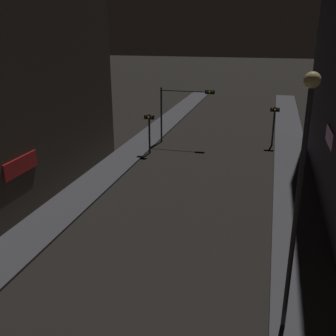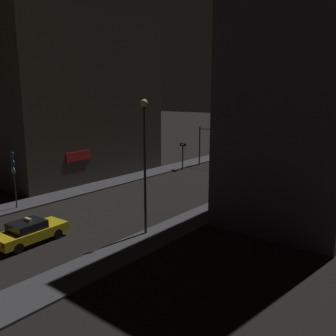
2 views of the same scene
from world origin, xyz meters
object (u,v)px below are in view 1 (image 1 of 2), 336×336
at_px(traffic_light_left_kerb, 149,125).
at_px(traffic_light_right_kerb, 274,118).
at_px(street_lamp_near_block, 301,176).
at_px(traffic_light_overhead, 182,103).

height_order(traffic_light_left_kerb, traffic_light_right_kerb, traffic_light_right_kerb).
relative_size(traffic_light_left_kerb, street_lamp_near_block, 0.38).
bearing_deg(traffic_light_overhead, street_lamp_near_block, -68.47).
xyz_separation_m(traffic_light_left_kerb, street_lamp_near_block, (10.55, -18.26, 3.25)).
xyz_separation_m(traffic_light_overhead, street_lamp_near_block, (8.64, -21.90, 2.00)).
height_order(traffic_light_overhead, street_lamp_near_block, street_lamp_near_block).
distance_m(traffic_light_left_kerb, street_lamp_near_block, 21.34).
bearing_deg(traffic_light_overhead, traffic_light_left_kerb, -117.68).
distance_m(traffic_light_overhead, traffic_light_right_kerb, 8.12).
bearing_deg(traffic_light_right_kerb, street_lamp_near_block, -88.27).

